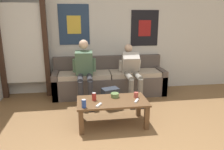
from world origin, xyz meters
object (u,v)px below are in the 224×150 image
Objects in this scene: person_seated_teen at (131,70)px; drink_can_red at (94,97)px; person_seated_adult at (85,69)px; game_controller_near_left at (99,105)px; backpack at (111,98)px; game_controller_near_right at (136,101)px; drink_can_blue at (84,104)px; couch at (109,81)px; ceramic_bowl at (115,95)px; pillar_candle at (136,95)px; coffee_table at (112,105)px.

person_seated_teen is 1.35m from drink_can_red.
person_seated_adult reaches higher than game_controller_near_left.
game_controller_near_right is at bearing -68.67° from backpack.
person_seated_teen is at bearing 58.17° from game_controller_near_left.
drink_can_blue reaches higher than game_controller_near_right.
couch is at bearing 72.54° from drink_can_red.
ceramic_bowl is at bearing -90.51° from backpack.
person_seated_teen is at bearing 81.14° from pillar_candle.
game_controller_near_left is (0.05, -0.23, -0.05)m from drink_can_red.
person_seated_teen is 8.95× the size of drink_can_blue.
couch is 1.41m from coffee_table.
drink_can_blue is at bearing -172.05° from game_controller_near_right.
game_controller_near_right is (-0.19, -1.19, -0.20)m from person_seated_teen.
couch is 1.44m from drink_can_red.
person_seated_teen is at bearing 3.02° from person_seated_adult.
backpack is (0.07, 0.66, -0.16)m from coffee_table.
coffee_table is at bearing 25.87° from drink_can_blue.
person_seated_adult is (-0.55, -0.37, 0.38)m from couch.
pillar_candle is 0.69m from drink_can_red.
person_seated_adult is at bearing 87.84° from drink_can_blue.
person_seated_teen is 1.04m from pillar_candle.
person_seated_teen is 8.95× the size of drink_can_red.
game_controller_near_right reaches higher than backpack.
drink_can_blue and drink_can_red have the same top height.
coffee_table is (-0.15, -1.41, 0.04)m from couch.
drink_can_blue is at bearing -110.09° from couch.
pillar_candle reaches higher than ceramic_bowl.
coffee_table is 7.82× the size of game_controller_near_right.
coffee_table is 1.16m from person_seated_adult.
pillar_candle is 0.70× the size of game_controller_near_right.
person_seated_adult is 1.02m from drink_can_red.
pillar_candle is 0.80× the size of drink_can_blue.
person_seated_teen is at bearing 62.69° from coffee_table.
pillar_candle is at bearing -79.15° from couch.
pillar_candle is at bearing -60.46° from backpack.
drink_can_blue is (-0.51, -0.35, 0.02)m from ceramic_bowl.
ceramic_bowl is at bearing 64.58° from coffee_table.
coffee_table is 1.25m from person_seated_teen.
pillar_candle is at bearing 78.15° from game_controller_near_right.
backpack is at bearing 89.49° from ceramic_bowl.
ceramic_bowl is at bearing 14.12° from drink_can_red.
ceramic_bowl is 1.00× the size of game_controller_near_right.
backpack is 0.86m from game_controller_near_right.
game_controller_near_left is (-0.79, -1.27, -0.20)m from person_seated_teen.
pillar_candle is (0.34, -0.06, 0.00)m from ceramic_bowl.
backpack is (0.47, -0.37, -0.49)m from person_seated_adult.
game_controller_near_right is at bearing 7.97° from game_controller_near_left.
backpack is at bearing 60.71° from drink_can_red.
couch reaches higher than ceramic_bowl.
drink_can_blue is at bearing -145.80° from ceramic_bowl.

